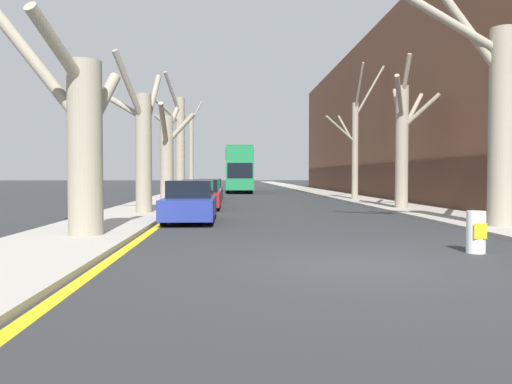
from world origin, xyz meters
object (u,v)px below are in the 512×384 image
object	(u,v)px
street_tree_left_2	(167,155)
parked_car_2	(206,192)
street_tree_left_0	(81,137)
street_tree_left_4	(191,150)
street_tree_left_3	(179,143)
double_decker_bus	(239,167)
street_tree_left_1	(142,144)
parked_car_1	(201,195)
street_tree_right_0	(499,114)
street_tree_right_1	(403,139)
traffic_bollard	(476,232)
parked_car_0	(190,202)
parked_car_3	(210,189)
street_tree_right_2	(355,143)

from	to	relation	value
street_tree_left_2	parked_car_2	size ratio (longest dim) A/B	1.46
street_tree_left_0	street_tree_left_4	world-z (taller)	street_tree_left_4
street_tree_left_3	double_decker_bus	xyz separation A→B (m)	(4.67, 10.96, -1.67)
street_tree_left_1	parked_car_1	xyz separation A→B (m)	(2.24, 3.76, -2.26)
street_tree_left_2	street_tree_left_4	world-z (taller)	street_tree_left_4
street_tree_left_1	double_decker_bus	world-z (taller)	street_tree_left_1
double_decker_bus	street_tree_left_3	bearing A→B (deg)	-113.10
street_tree_left_0	street_tree_right_0	world-z (taller)	street_tree_right_0
street_tree_left_4	street_tree_left_3	bearing A→B (deg)	-91.35
street_tree_left_0	street_tree_left_1	size ratio (longest dim) A/B	0.93
street_tree_right_1	traffic_bollard	world-z (taller)	street_tree_right_1
street_tree_left_1	street_tree_left_3	world-z (taller)	street_tree_left_3
parked_car_0	parked_car_2	distance (m)	12.01
street_tree_left_4	street_tree_right_1	size ratio (longest dim) A/B	1.20
street_tree_right_1	parked_car_1	bearing A→B (deg)	171.54
street_tree_left_2	street_tree_right_1	world-z (taller)	street_tree_right_1
street_tree_right_1	double_decker_bus	xyz separation A→B (m)	(-7.33, 25.24, -0.95)
parked_car_0	traffic_bollard	size ratio (longest dim) A/B	4.95
double_decker_bus	parked_car_2	world-z (taller)	double_decker_bus
street_tree_left_2	double_decker_bus	distance (m)	19.50
street_tree_left_3	traffic_bollard	size ratio (longest dim) A/B	9.95
street_tree_left_1	traffic_bollard	xyz separation A→B (m)	(8.93, -10.58, -2.49)
parked_car_0	parked_car_3	bearing A→B (deg)	90.00
street_tree_left_0	parked_car_0	size ratio (longest dim) A/B	1.35
street_tree_left_0	street_tree_right_1	size ratio (longest dim) A/B	0.84
parked_car_0	street_tree_left_1	bearing A→B (deg)	127.21
street_tree_left_1	street_tree_left_3	size ratio (longest dim) A/B	0.72
parked_car_2	parked_car_3	bearing A→B (deg)	90.00
traffic_bollard	street_tree_left_0	bearing A→B (deg)	163.10
street_tree_left_0	street_tree_right_1	distance (m)	15.75
street_tree_left_3	street_tree_right_0	bearing A→B (deg)	-62.20
street_tree_left_0	street_tree_right_2	distance (m)	22.38
street_tree_left_0	double_decker_bus	distance (m)	35.69
parked_car_2	street_tree_right_1	bearing A→B (deg)	-35.00
street_tree_left_0	parked_car_3	xyz separation A→B (m)	(2.42, 22.65, -2.01)
street_tree_left_3	street_tree_right_2	xyz separation A→B (m)	(11.93, -5.53, -0.38)
street_tree_left_1	parked_car_1	world-z (taller)	street_tree_left_1
street_tree_left_0	street_tree_left_1	world-z (taller)	street_tree_left_1
street_tree_left_4	double_decker_bus	world-z (taller)	street_tree_left_4
double_decker_bus	parked_car_1	distance (m)	23.98
street_tree_left_3	parked_car_0	world-z (taller)	street_tree_left_3
street_tree_left_1	parked_car_3	size ratio (longest dim) A/B	1.60
street_tree_left_4	street_tree_right_0	size ratio (longest dim) A/B	1.18
traffic_bollard	parked_car_2	bearing A→B (deg)	108.82
street_tree_left_3	street_tree_left_4	bearing A→B (deg)	88.65
street_tree_right_2	street_tree_left_1	bearing A→B (deg)	-136.77
street_tree_left_4	double_decker_bus	size ratio (longest dim) A/B	0.79
street_tree_left_0	street_tree_right_2	xyz separation A→B (m)	(11.97, 18.88, 1.05)
parked_car_1	street_tree_left_4	bearing A→B (deg)	95.71
traffic_bollard	street_tree_left_3	bearing A→B (deg)	108.47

